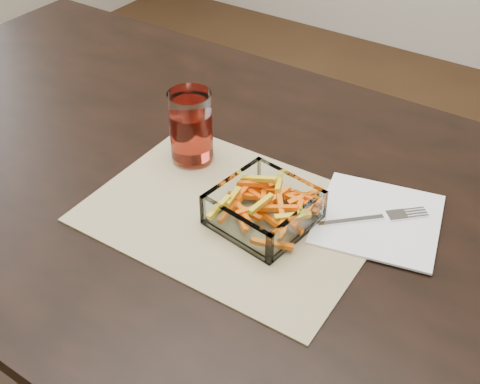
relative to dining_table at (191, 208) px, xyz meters
The scene contains 6 objects.
dining_table is the anchor object (origin of this frame).
placemat 0.17m from the dining_table, 22.63° to the right, with size 0.45×0.33×0.00m, color tan.
glass_bowl 0.22m from the dining_table, 13.47° to the right, with size 0.16×0.16×0.06m.
tumbler 0.16m from the dining_table, 112.76° to the left, with size 0.08×0.08×0.13m.
napkin 0.35m from the dining_table, 10.21° to the left, with size 0.19×0.19×0.00m, color white.
fork 0.35m from the dining_table, ahead, with size 0.14×0.14×0.00m.
Camera 1 is at (0.56, -0.66, 1.39)m, focal length 45.00 mm.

